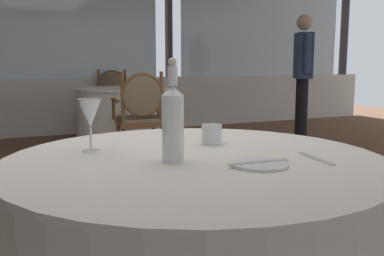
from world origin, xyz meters
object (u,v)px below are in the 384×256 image
Objects in this scene: water_tumbler at (212,134)px; dining_chair_1_0 at (141,111)px; wine_glass at (90,114)px; water_bottle at (173,120)px; dining_chair_1_1 at (114,97)px; side_plate at (259,164)px; diner_person_0 at (303,68)px.

dining_chair_1_0 is (0.59, 2.82, -0.22)m from water_tumbler.
water_bottle is at bearing -50.71° from wine_glass.
dining_chair_1_1 is at bearing -0.00° from dining_chair_1_0.
side_plate is at bearing 175.30° from dining_chair_1_0.
wine_glass is at bearing 174.12° from water_tumbler.
side_plate is 0.30m from water_bottle.
side_plate is 0.55× the size of water_bottle.
side_plate is at bearing -44.62° from wine_glass.
water_tumbler is (0.03, 0.38, 0.03)m from side_plate.
dining_chair_1_0 is (1.05, 2.77, -0.32)m from wine_glass.
dining_chair_1_1 reaches higher than water_tumbler.
dining_chair_1_1 is 0.56× the size of diner_person_0.
water_tumbler is at bearing -3.21° from dining_chair_1_1.
dining_chair_1_1 is (0.82, 4.93, -0.24)m from water_tumbler.
side_plate is at bearing -37.20° from water_bottle.
dining_chair_1_1 is 2.83m from diner_person_0.
side_plate is at bearing -94.20° from water_tumbler.
wine_glass is 2.39× the size of water_tumbler.
dining_chair_1_0 reaches higher than dining_chair_1_1.
water_tumbler is (0.46, -0.05, -0.10)m from wine_glass.
dining_chair_1_1 is at bearing 173.18° from diner_person_0.
dining_chair_1_0 is (0.62, 3.20, -0.19)m from side_plate.
water_bottle is at bearing 170.82° from dining_chair_1_0.
water_bottle is 0.33× the size of dining_chair_1_0.
water_tumbler is (0.25, 0.21, -0.09)m from water_bottle.
water_tumbler is at bearing 40.69° from water_bottle.
water_bottle is 3.16m from dining_chair_1_0.
dining_chair_1_0 reaches higher than side_plate.
diner_person_0 reaches higher than side_plate.
side_plate is at bearing -105.76° from diner_person_0.
diner_person_0 is at bearing -69.42° from dining_chair_1_0.
wine_glass is at bearing 135.38° from side_plate.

